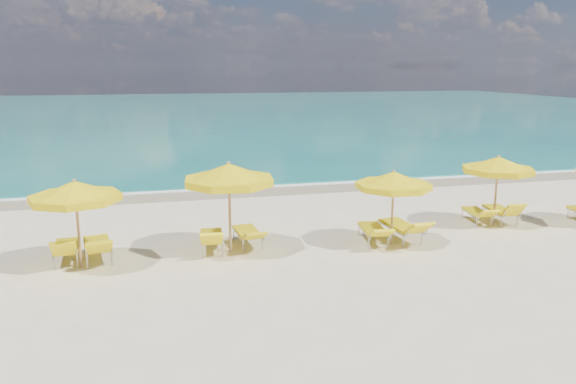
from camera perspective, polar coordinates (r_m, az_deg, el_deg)
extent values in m
plane|color=beige|center=(15.88, 1.30, -5.39)|extent=(120.00, 120.00, 0.00)
cube|color=#136B62|center=(62.88, -10.28, 7.99)|extent=(120.00, 80.00, 0.30)
cube|color=tan|center=(22.86, -3.54, 0.22)|extent=(120.00, 2.60, 0.01)
cube|color=white|center=(23.63, -3.89, 0.62)|extent=(120.00, 1.20, 0.03)
cube|color=white|center=(32.01, -17.35, 3.26)|extent=(14.00, 0.36, 0.05)
cube|color=white|center=(40.68, 3.39, 5.71)|extent=(18.00, 0.30, 0.05)
cylinder|color=tan|center=(14.78, -20.55, -3.21)|extent=(0.07, 0.07, 2.17)
cone|color=yellow|center=(14.57, -20.83, 0.24)|extent=(2.37, 2.37, 0.43)
cylinder|color=yellow|center=(14.61, -20.76, -0.57)|extent=(2.39, 2.39, 0.17)
sphere|color=tan|center=(14.53, -20.90, 1.09)|extent=(0.10, 0.10, 0.10)
cylinder|color=tan|center=(15.07, -5.94, -1.73)|extent=(0.07, 0.07, 2.38)
cone|color=yellow|center=(14.85, -6.03, 2.00)|extent=(3.03, 3.03, 0.48)
cylinder|color=yellow|center=(14.90, -6.01, 1.13)|extent=(3.06, 3.06, 0.19)
sphere|color=tan|center=(14.81, -6.05, 2.93)|extent=(0.11, 0.11, 0.11)
cylinder|color=tan|center=(15.89, 10.56, -1.72)|extent=(0.06, 0.06, 2.06)
cone|color=yellow|center=(15.70, 10.69, 1.33)|extent=(2.67, 2.67, 0.41)
cylinder|color=yellow|center=(15.74, 10.66, 0.61)|extent=(2.69, 2.69, 0.16)
sphere|color=tan|center=(15.66, 10.72, 2.09)|extent=(0.09, 0.09, 0.09)
cylinder|color=tan|center=(18.75, 20.36, 0.03)|extent=(0.07, 0.07, 2.15)
cone|color=yellow|center=(18.58, 20.57, 2.74)|extent=(2.33, 2.33, 0.43)
cylinder|color=yellow|center=(18.62, 20.52, 2.10)|extent=(2.35, 2.35, 0.17)
sphere|color=tan|center=(18.55, 20.63, 3.41)|extent=(0.10, 0.10, 0.10)
cube|color=yellow|center=(15.61, -21.55, -5.15)|extent=(0.67, 1.36, 0.08)
cube|color=yellow|center=(14.70, -21.84, -5.34)|extent=(0.62, 0.54, 0.50)
cube|color=yellow|center=(15.48, -18.83, -4.99)|extent=(0.82, 1.48, 0.09)
cube|color=yellow|center=(14.50, -18.64, -5.34)|extent=(0.70, 0.67, 0.46)
cube|color=yellow|center=(15.52, -7.79, -4.46)|extent=(0.71, 1.37, 0.08)
cube|color=yellow|center=(14.60, -7.77, -4.73)|extent=(0.64, 0.58, 0.46)
cube|color=yellow|center=(15.85, -4.19, -4.03)|extent=(0.66, 1.33, 0.08)
cube|color=yellow|center=(14.96, -3.38, -4.47)|extent=(0.61, 0.61, 0.35)
cube|color=yellow|center=(16.24, 8.61, -3.71)|extent=(0.77, 1.39, 0.08)
cube|color=yellow|center=(15.34, 9.48, -4.12)|extent=(0.66, 0.66, 0.37)
cube|color=yellow|center=(16.58, 11.28, -3.34)|extent=(0.79, 1.50, 0.09)
cube|color=yellow|center=(15.72, 13.17, -3.58)|extent=(0.70, 0.67, 0.46)
cube|color=yellow|center=(19.09, 18.57, -1.90)|extent=(0.66, 1.22, 0.07)
cube|color=yellow|center=(18.34, 19.67, -2.08)|extent=(0.58, 0.57, 0.35)
cube|color=yellow|center=(19.43, 20.69, -1.70)|extent=(0.72, 1.35, 0.08)
cube|color=yellow|center=(18.65, 21.96, -1.69)|extent=(0.63, 0.55, 0.49)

